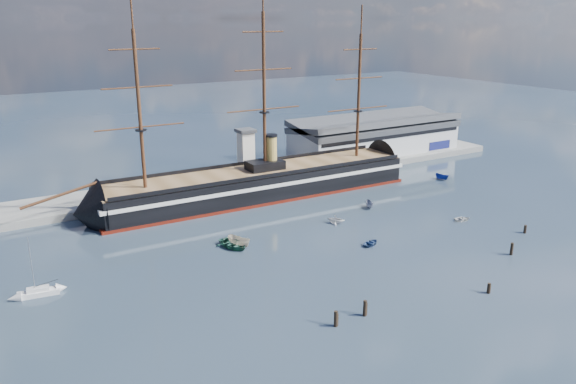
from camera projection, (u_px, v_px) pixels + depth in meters
ground at (295, 218)px, 141.22m from camera, size 600.00×600.00×0.00m
quay at (262, 179)px, 175.63m from camera, size 180.00×18.00×2.00m
warehouse at (375, 136)px, 200.08m from camera, size 63.00×21.00×11.60m
quay_tower at (246, 153)px, 166.85m from camera, size 5.00×5.00×15.00m
warship at (253, 184)px, 155.72m from camera, size 113.01×17.70×53.94m
sailboat at (38, 292)px, 101.50m from camera, size 7.37×3.04×11.44m
motorboat_a at (239, 247)px, 123.51m from camera, size 7.62×5.15×2.86m
motorboat_b at (371, 245)px, 124.44m from camera, size 2.01×3.07×1.33m
motorboat_c at (369, 208)px, 148.80m from camera, size 5.76×4.26×2.18m
motorboat_d at (336, 224)px, 137.35m from camera, size 7.02×6.63×2.48m
motorboat_e at (462, 221)px, 139.39m from camera, size 1.65×2.83×1.24m
motorboat_f at (442, 180)px, 174.76m from camera, size 5.84×2.86×2.24m
motorboat_g at (234, 247)px, 123.01m from camera, size 5.26×3.09×2.30m
piling_near_left at (365, 316)px, 94.77m from camera, size 0.64×0.64×3.54m
piling_near_mid at (488, 293)px, 102.55m from camera, size 0.64×0.64×2.69m
piling_near_right at (511, 255)px, 119.18m from camera, size 0.64×0.64×3.42m
piling_far_right at (525, 233)px, 131.24m from camera, size 0.64×0.64×2.68m
piling_extra at (336, 326)px, 91.53m from camera, size 0.64×0.64×3.45m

